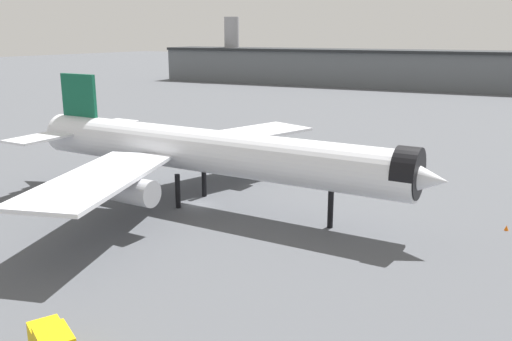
% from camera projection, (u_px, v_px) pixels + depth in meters
% --- Properties ---
extents(ground, '(900.00, 900.00, 0.00)m').
position_uv_depth(ground, '(198.00, 205.00, 76.39)').
color(ground, '#4C4F54').
extents(airliner_near_gate, '(65.01, 59.29, 17.41)m').
position_uv_depth(airliner_near_gate, '(204.00, 152.00, 74.84)').
color(airliner_near_gate, silver).
rests_on(airliner_near_gate, ground).
extents(terminal_building, '(255.62, 56.83, 30.72)m').
position_uv_depth(terminal_building, '(429.00, 69.00, 230.05)').
color(terminal_building, slate).
rests_on(terminal_building, ground).
extents(traffic_cone_near_nose, '(0.53, 0.53, 0.67)m').
position_uv_depth(traffic_cone_near_nose, '(506.00, 228.00, 66.59)').
color(traffic_cone_near_nose, '#F2600C').
rests_on(traffic_cone_near_nose, ground).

